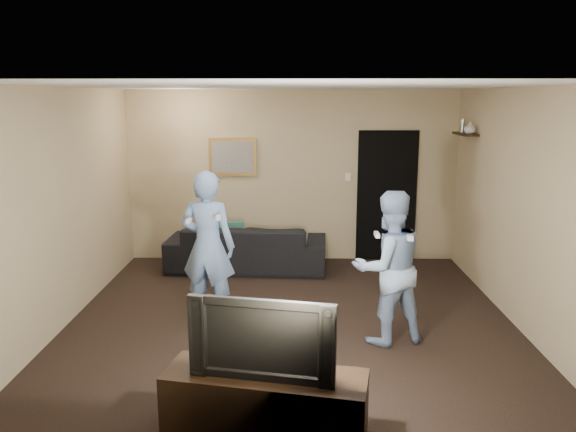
{
  "coord_description": "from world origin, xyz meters",
  "views": [
    {
      "loc": [
        0.04,
        -6.0,
        2.49
      ],
      "look_at": [
        -0.03,
        0.3,
        1.15
      ],
      "focal_mm": 35.0,
      "sensor_mm": 36.0,
      "label": 1
    }
  ],
  "objects_px": {
    "sofa": "(247,247)",
    "wii_player_right": "(388,268)",
    "television": "(265,335)",
    "tv_console": "(265,407)",
    "wii_player_left": "(208,246)"
  },
  "relations": [
    {
      "from": "tv_console",
      "to": "wii_player_left",
      "type": "relative_size",
      "value": 0.87
    },
    {
      "from": "sofa",
      "to": "television",
      "type": "distance_m",
      "value": 4.25
    },
    {
      "from": "sofa",
      "to": "wii_player_left",
      "type": "height_order",
      "value": "wii_player_left"
    },
    {
      "from": "sofa",
      "to": "wii_player_right",
      "type": "height_order",
      "value": "wii_player_right"
    },
    {
      "from": "wii_player_left",
      "to": "television",
      "type": "bearing_deg",
      "value": -71.78
    },
    {
      "from": "sofa",
      "to": "television",
      "type": "relative_size",
      "value": 2.17
    },
    {
      "from": "tv_console",
      "to": "wii_player_left",
      "type": "bearing_deg",
      "value": 119.26
    },
    {
      "from": "tv_console",
      "to": "wii_player_left",
      "type": "height_order",
      "value": "wii_player_left"
    },
    {
      "from": "wii_player_left",
      "to": "wii_player_right",
      "type": "height_order",
      "value": "wii_player_left"
    },
    {
      "from": "television",
      "to": "wii_player_right",
      "type": "height_order",
      "value": "wii_player_right"
    },
    {
      "from": "sofa",
      "to": "tv_console",
      "type": "relative_size",
      "value": 1.55
    },
    {
      "from": "tv_console",
      "to": "television",
      "type": "xyz_separation_m",
      "value": [
        0.0,
        0.0,
        0.57
      ]
    },
    {
      "from": "television",
      "to": "wii_player_right",
      "type": "xyz_separation_m",
      "value": [
        1.17,
        1.72,
        -0.03
      ]
    },
    {
      "from": "sofa",
      "to": "television",
      "type": "bearing_deg",
      "value": 99.77
    },
    {
      "from": "tv_console",
      "to": "television",
      "type": "bearing_deg",
      "value": 0.0
    }
  ]
}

